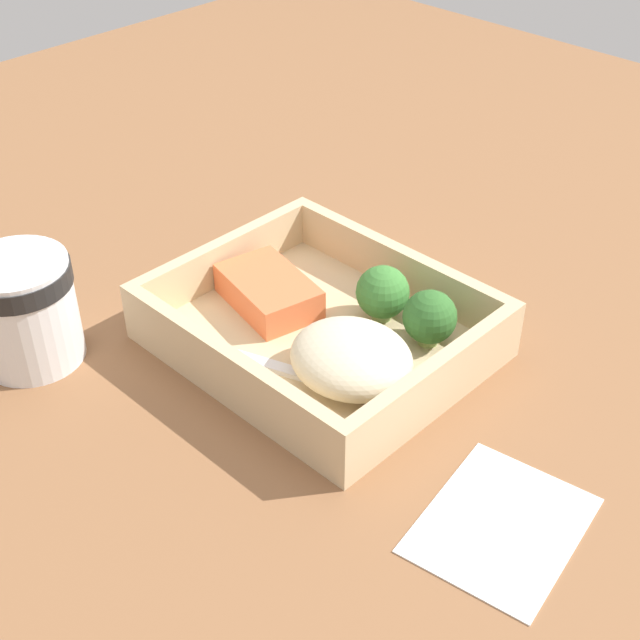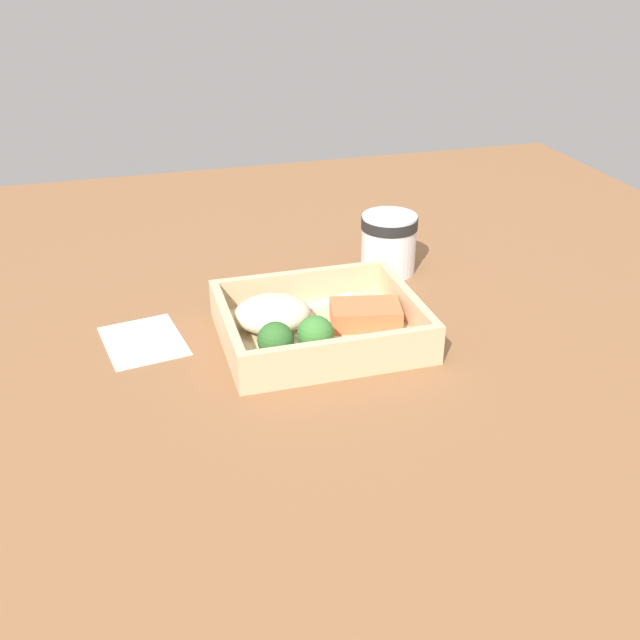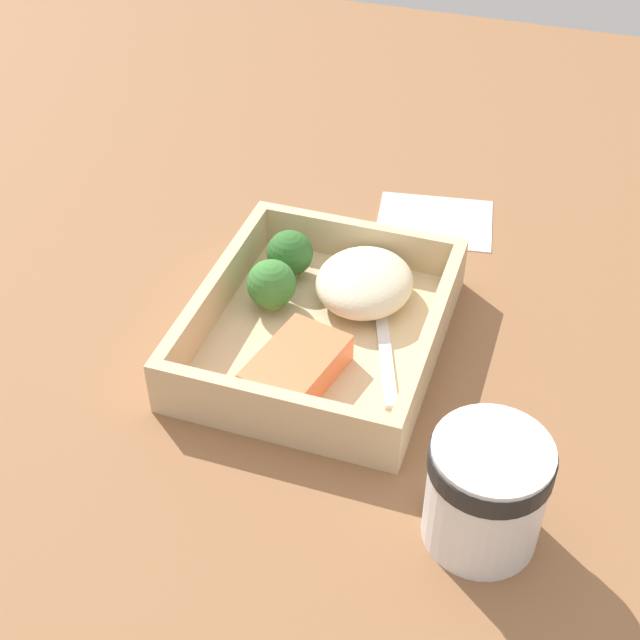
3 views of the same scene
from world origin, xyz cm
name	(u,v)px [view 2 (image 2 of 3)]	position (x,y,z in cm)	size (l,w,h in cm)	color
ground_plane	(320,345)	(0.00, 0.00, -1.00)	(160.00, 160.00, 2.00)	brown
takeout_tray	(320,334)	(0.00, 0.00, 0.60)	(25.50, 21.31, 1.20)	#CFB487
tray_rim	(320,316)	(0.00, 0.00, 3.24)	(25.50, 21.31, 4.08)	#CFB487
salmon_fillet	(366,315)	(-6.27, 0.09, 2.58)	(9.19, 5.90, 2.76)	#F07041
mashed_potatoes	(272,313)	(5.76, -2.44, 3.29)	(10.02, 9.02, 4.17)	beige
broccoli_floret_1	(316,334)	(2.12, 5.41, 3.79)	(4.58, 4.58, 4.96)	#7E9957
broccoli_floret_2	(276,340)	(7.17, 5.45, 3.74)	(4.49, 4.49, 4.87)	#7E9850
fork	(300,311)	(1.29, -5.56, 1.42)	(15.43, 6.88, 0.44)	silver
paper_cup	(389,240)	(-16.11, -17.62, 5.17)	(8.64, 8.64, 9.26)	white
receipt_slip	(143,341)	(22.42, -5.57, 0.12)	(9.67, 12.23, 0.24)	white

